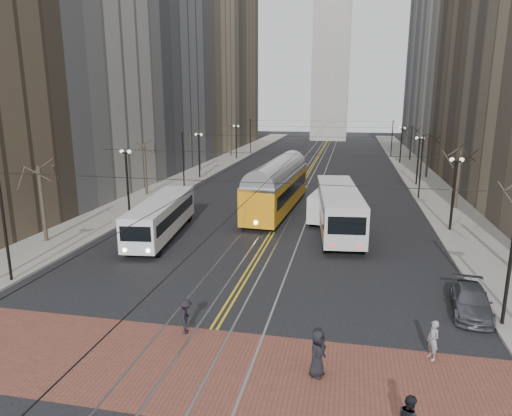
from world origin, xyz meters
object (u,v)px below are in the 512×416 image
at_px(pedestrian_b, 433,340).
at_px(rear_bus, 338,210).
at_px(transit_bus, 162,219).
at_px(sedan_grey, 332,190).
at_px(pedestrian_a, 318,353).
at_px(cargo_van, 327,207).
at_px(sedan_parked, 471,301).
at_px(streetcar, 278,191).
at_px(pedestrian_d, 186,316).

bearing_deg(pedestrian_b, rear_bus, 169.32).
distance_m(transit_bus, rear_bus, 13.63).
distance_m(sedan_grey, pedestrian_a, 32.60).
distance_m(cargo_van, sedan_parked, 17.74).
bearing_deg(sedan_parked, sedan_grey, 113.62).
height_order(streetcar, pedestrian_a, streetcar).
relative_size(sedan_grey, pedestrian_b, 2.95).
distance_m(pedestrian_a, pedestrian_b, 4.89).
relative_size(cargo_van, pedestrian_b, 3.58).
distance_m(cargo_van, sedan_grey, 9.95).
xyz_separation_m(cargo_van, pedestrian_d, (-5.10, -20.58, -0.49)).
distance_m(rear_bus, cargo_van, 3.07).
bearing_deg(rear_bus, cargo_van, 102.96).
xyz_separation_m(rear_bus, pedestrian_a, (-0.14, -19.78, -0.77)).
bearing_deg(sedan_parked, cargo_van, 122.94).
xyz_separation_m(transit_bus, pedestrian_d, (6.89, -13.58, -0.62)).
bearing_deg(transit_bus, pedestrian_d, -69.67).
bearing_deg(pedestrian_a, pedestrian_b, -43.58).
xyz_separation_m(streetcar, cargo_van, (4.75, -3.06, -0.56)).
xyz_separation_m(sedan_grey, sedan_parked, (7.80, -25.86, -0.20)).
distance_m(streetcar, sedan_grey, 8.43).
bearing_deg(pedestrian_d, transit_bus, 12.40).
bearing_deg(pedestrian_b, transit_bus, -152.44).
xyz_separation_m(streetcar, rear_bus, (5.75, -5.93, -0.15)).
height_order(cargo_van, sedan_parked, cargo_van).
height_order(sedan_grey, pedestrian_a, pedestrian_a).
bearing_deg(cargo_van, pedestrian_b, -68.37).
height_order(transit_bus, pedestrian_a, transit_bus).
bearing_deg(cargo_van, transit_bus, -142.47).
bearing_deg(sedan_grey, streetcar, -124.97).
height_order(streetcar, sedan_parked, streetcar).
bearing_deg(pedestrian_d, rear_bus, -33.51).
bearing_deg(transit_bus, rear_bus, 11.07).
bearing_deg(pedestrian_a, cargo_van, 23.53).
bearing_deg(rear_bus, sedan_grey, 88.20).
xyz_separation_m(rear_bus, sedan_parked, (6.80, -13.05, -1.09)).
bearing_deg(rear_bus, sedan_parked, -68.73).
bearing_deg(pedestrian_d, sedan_grey, -23.99).
bearing_deg(rear_bus, pedestrian_a, -96.68).
xyz_separation_m(sedan_grey, pedestrian_a, (0.86, -32.59, 0.11)).
relative_size(sedan_grey, sedan_parked, 1.13).
distance_m(rear_bus, sedan_grey, 12.88).
relative_size(rear_bus, pedestrian_b, 7.99).
relative_size(streetcar, sedan_grey, 3.26).
bearing_deg(sedan_grey, cargo_van, -90.36).
bearing_deg(pedestrian_d, pedestrian_a, -123.67).
height_order(rear_bus, pedestrian_a, rear_bus).
distance_m(transit_bus, cargo_van, 13.89).
bearing_deg(pedestrian_a, sedan_parked, -24.51).
height_order(cargo_van, sedan_grey, cargo_van).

